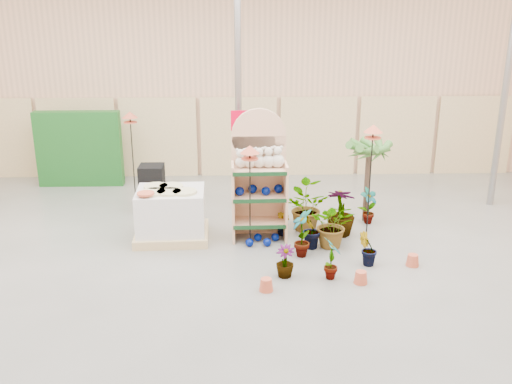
# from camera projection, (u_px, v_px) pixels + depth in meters

# --- Properties ---
(room) EXTENTS (15.20, 12.10, 4.70)m
(room) POSITION_uv_depth(u_px,v_px,m) (239.00, 132.00, 9.19)
(room) COLOR slate
(room) RESTS_ON ground
(display_shelf) EXTENTS (1.02, 0.65, 2.40)m
(display_shelf) POSITION_uv_depth(u_px,v_px,m) (259.00, 180.00, 10.52)
(display_shelf) COLOR tan
(display_shelf) RESTS_ON ground
(teddy_bears) EXTENTS (0.89, 0.25, 0.39)m
(teddy_bears) POSITION_uv_depth(u_px,v_px,m) (261.00, 159.00, 10.28)
(teddy_bears) COLOR beige
(teddy_bears) RESTS_ON display_shelf
(gazing_balls_shelf) EXTENTS (0.88, 0.30, 0.17)m
(gazing_balls_shelf) POSITION_uv_depth(u_px,v_px,m) (259.00, 190.00, 10.44)
(gazing_balls_shelf) COLOR #011167
(gazing_balls_shelf) RESTS_ON display_shelf
(gazing_balls_floor) EXTENTS (0.63, 0.39, 0.15)m
(gazing_balls_floor) POSITION_uv_depth(u_px,v_px,m) (262.00, 240.00, 10.43)
(gazing_balls_floor) COLOR #011167
(gazing_balls_floor) RESTS_ON ground
(pallet_stack) EXTENTS (1.38, 1.16, 0.99)m
(pallet_stack) POSITION_uv_depth(u_px,v_px,m) (171.00, 214.00, 10.55)
(pallet_stack) COLOR tan
(pallet_stack) RESTS_ON ground
(charcoal_planters) EXTENTS (0.50, 0.50, 1.00)m
(charcoal_planters) POSITION_uv_depth(u_px,v_px,m) (152.00, 188.00, 11.96)
(charcoal_planters) COLOR black
(charcoal_planters) RESTS_ON ground
(trellis_stock) EXTENTS (2.00, 0.30, 1.80)m
(trellis_stock) POSITION_uv_depth(u_px,v_px,m) (79.00, 149.00, 13.56)
(trellis_stock) COLOR #18591C
(trellis_stock) RESTS_ON ground
(offer_sign) EXTENTS (0.50, 0.08, 2.20)m
(offer_sign) POSITION_uv_depth(u_px,v_px,m) (244.00, 142.00, 11.36)
(offer_sign) COLOR gray
(offer_sign) RESTS_ON ground
(bird_table_front) EXTENTS (0.34, 0.34, 1.86)m
(bird_table_front) POSITION_uv_depth(u_px,v_px,m) (250.00, 153.00, 9.88)
(bird_table_front) COLOR black
(bird_table_front) RESTS_ON ground
(bird_table_right) EXTENTS (0.34, 0.34, 2.16)m
(bird_table_right) POSITION_uv_depth(u_px,v_px,m) (373.00, 133.00, 10.09)
(bird_table_right) COLOR black
(bird_table_right) RESTS_ON ground
(bird_table_back) EXTENTS (0.34, 0.34, 1.95)m
(bird_table_back) POSITION_uv_depth(u_px,v_px,m) (130.00, 118.00, 12.48)
(bird_table_back) COLOR black
(bird_table_back) RESTS_ON ground
(palm) EXTENTS (0.70, 0.70, 1.76)m
(palm) POSITION_uv_depth(u_px,v_px,m) (369.00, 149.00, 11.10)
(palm) COLOR #4B3728
(palm) RESTS_ON ground
(potted_plant_0) EXTENTS (0.32, 0.47, 0.87)m
(potted_plant_0) POSITION_uv_depth(u_px,v_px,m) (302.00, 233.00, 9.82)
(potted_plant_0) COLOR #40772E
(potted_plant_0) RESTS_ON ground
(potted_plant_1) EXTENTS (0.44, 0.48, 0.72)m
(potted_plant_1) POSITION_uv_depth(u_px,v_px,m) (311.00, 230.00, 10.13)
(potted_plant_1) COLOR #40772E
(potted_plant_1) RESTS_ON ground
(potted_plant_2) EXTENTS (0.88, 0.80, 0.86)m
(potted_plant_2) POSITION_uv_depth(u_px,v_px,m) (333.00, 224.00, 10.20)
(potted_plant_2) COLOR #40772E
(potted_plant_2) RESTS_ON ground
(potted_plant_3) EXTENTS (0.63, 0.63, 0.93)m
(potted_plant_3) POSITION_uv_depth(u_px,v_px,m) (341.00, 212.00, 10.72)
(potted_plant_3) COLOR #40772E
(potted_plant_3) RESTS_ON ground
(potted_plant_4) EXTENTS (0.47, 0.42, 0.74)m
(potted_plant_4) POSITION_uv_depth(u_px,v_px,m) (368.00, 206.00, 11.31)
(potted_plant_4) COLOR #40772E
(potted_plant_4) RESTS_ON ground
(potted_plant_5) EXTENTS (0.35, 0.36, 0.51)m
(potted_plant_5) POSITION_uv_depth(u_px,v_px,m) (283.00, 223.00, 10.74)
(potted_plant_5) COLOR #40772E
(potted_plant_5) RESTS_ON ground
(potted_plant_6) EXTENTS (1.09, 1.12, 0.94)m
(potted_plant_6) POSITION_uv_depth(u_px,v_px,m) (304.00, 207.00, 10.96)
(potted_plant_6) COLOR #40772E
(potted_plant_6) RESTS_ON ground
(potted_plant_7) EXTENTS (0.38, 0.38, 0.53)m
(potted_plant_7) POSITION_uv_depth(u_px,v_px,m) (285.00, 261.00, 9.12)
(potted_plant_7) COLOR #40772E
(potted_plant_7) RESTS_ON ground
(potted_plant_8) EXTENTS (0.26, 0.38, 0.72)m
(potted_plant_8) POSITION_uv_depth(u_px,v_px,m) (332.00, 258.00, 9.01)
(potted_plant_8) COLOR #40772E
(potted_plant_8) RESTS_ON ground
(potted_plant_9) EXTENTS (0.38, 0.34, 0.59)m
(potted_plant_9) POSITION_uv_depth(u_px,v_px,m) (367.00, 249.00, 9.50)
(potted_plant_9) COLOR #40772E
(potted_plant_9) RESTS_ON ground
(potted_plant_11) EXTENTS (0.40, 0.40, 0.59)m
(potted_plant_11) POSITION_uv_depth(u_px,v_px,m) (277.00, 208.00, 11.41)
(potted_plant_11) COLOR #40772E
(potted_plant_11) RESTS_ON ground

